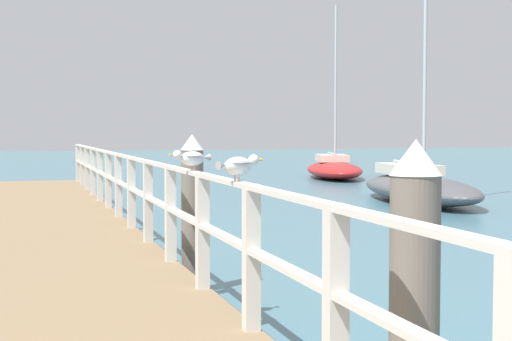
% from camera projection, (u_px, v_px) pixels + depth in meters
% --- Properties ---
extents(pier_deck, '(2.90, 24.70, 0.50)m').
position_uv_depth(pier_deck, '(43.00, 247.00, 11.86)').
color(pier_deck, '#846B4C').
rests_on(pier_deck, ground_plane).
extents(pier_railing, '(0.12, 23.22, 1.13)m').
position_uv_depth(pier_railing, '(131.00, 184.00, 12.21)').
color(pier_railing, beige).
rests_on(pier_railing, pier_deck).
extents(dock_piling_near, '(0.29, 0.29, 2.00)m').
position_uv_depth(dock_piling_near, '(414.00, 318.00, 4.26)').
color(dock_piling_near, '#6B6056').
rests_on(dock_piling_near, ground_plane).
extents(dock_piling_far, '(0.29, 0.29, 2.00)m').
position_uv_depth(dock_piling_far, '(192.00, 213.00, 9.69)').
color(dock_piling_far, '#6B6056').
rests_on(dock_piling_far, ground_plane).
extents(seagull_foreground, '(0.45, 0.26, 0.21)m').
position_uv_depth(seagull_foreground, '(239.00, 165.00, 6.25)').
color(seagull_foreground, white).
rests_on(seagull_foreground, pier_railing).
extents(seagull_background, '(0.47, 0.24, 0.21)m').
position_uv_depth(seagull_background, '(192.00, 158.00, 7.88)').
color(seagull_background, white).
rests_on(seagull_background, pier_railing).
extents(boat_4, '(3.78, 6.67, 7.34)m').
position_uv_depth(boat_4, '(334.00, 169.00, 33.06)').
color(boat_4, red).
rests_on(boat_4, ground_plane).
extents(boat_6, '(3.04, 6.95, 9.35)m').
position_uv_depth(boat_6, '(418.00, 186.00, 21.90)').
color(boat_6, '#4C4C51').
rests_on(boat_6, ground_plane).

